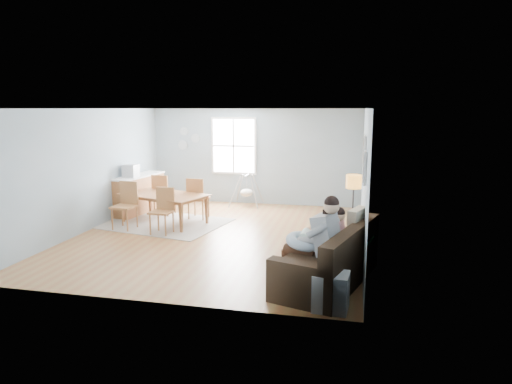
% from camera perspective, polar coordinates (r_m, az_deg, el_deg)
% --- Properties ---
extents(room, '(8.40, 9.40, 3.90)m').
position_cam_1_polar(room, '(9.54, -4.84, 8.68)').
color(room, '#A16339').
extents(window, '(1.32, 0.08, 1.62)m').
position_cam_1_polar(window, '(13.07, -2.80, 5.78)').
color(window, white).
rests_on(window, room).
extents(pictures, '(0.05, 1.34, 0.74)m').
position_cam_1_polar(pictures, '(8.11, 13.41, 4.09)').
color(pictures, white).
rests_on(pictures, room).
extents(wall_plates, '(0.67, 0.02, 0.66)m').
position_cam_1_polar(wall_plates, '(13.50, -8.59, 6.59)').
color(wall_plates, '#A2B7C3').
rests_on(wall_plates, room).
extents(sofa, '(1.60, 2.47, 0.93)m').
position_cam_1_polar(sofa, '(7.29, 9.43, -8.74)').
color(sofa, black).
rests_on(sofa, room).
extents(green_throw, '(1.22, 1.12, 0.04)m').
position_cam_1_polar(green_throw, '(7.94, 10.76, -5.24)').
color(green_throw, '#145A25').
rests_on(green_throw, sofa).
extents(beige_pillow, '(0.33, 0.56, 0.54)m').
position_cam_1_polar(beige_pillow, '(7.63, 12.50, -4.01)').
color(beige_pillow, '#C5B696').
rests_on(beige_pillow, sofa).
extents(father, '(1.08, 0.70, 1.46)m').
position_cam_1_polar(father, '(6.91, 7.48, -5.79)').
color(father, '#949497').
rests_on(father, sofa).
extents(nursing_pillow, '(0.78, 0.77, 0.24)m').
position_cam_1_polar(nursing_pillow, '(6.99, 6.15, -6.14)').
color(nursing_pillow, silver).
rests_on(nursing_pillow, father).
extents(infant, '(0.17, 0.42, 0.16)m').
position_cam_1_polar(infant, '(7.00, 6.25, -5.26)').
color(infant, white).
rests_on(infant, nursing_pillow).
extents(toddler, '(0.65, 0.45, 0.96)m').
position_cam_1_polar(toddler, '(7.38, 9.49, -4.75)').
color(toddler, white).
rests_on(toddler, sofa).
extents(floor_lamp, '(0.29, 0.29, 1.46)m').
position_cam_1_polar(floor_lamp, '(8.90, 12.11, 0.50)').
color(floor_lamp, black).
rests_on(floor_lamp, room).
extents(storage_cube, '(0.50, 0.45, 0.52)m').
position_cam_1_polar(storage_cube, '(6.40, 9.27, -12.17)').
color(storage_cube, white).
rests_on(storage_cube, room).
extents(rug, '(3.16, 2.63, 0.01)m').
position_cam_1_polar(rug, '(11.12, -11.44, -3.84)').
color(rug, '#A39E95').
rests_on(rug, room).
extents(dining_table, '(2.27, 1.71, 0.71)m').
position_cam_1_polar(dining_table, '(11.04, -11.51, -2.08)').
color(dining_table, brown).
rests_on(dining_table, rug).
extents(chair_sw, '(0.53, 0.53, 1.07)m').
position_cam_1_polar(chair_sw, '(10.76, -15.89, -1.15)').
color(chair_sw, '#A16A37').
rests_on(chair_sw, rug).
extents(chair_se, '(0.48, 0.48, 1.00)m').
position_cam_1_polar(chair_se, '(10.16, -11.52, -1.88)').
color(chair_se, '#A16A37').
rests_on(chair_se, rug).
extents(chair_nw, '(0.53, 0.53, 1.06)m').
position_cam_1_polar(chair_nw, '(11.82, -11.62, 0.00)').
color(chair_nw, '#A16A37').
rests_on(chair_nw, rug).
extents(chair_ne, '(0.50, 0.50, 1.03)m').
position_cam_1_polar(chair_ne, '(11.28, -7.40, -0.44)').
color(chair_ne, '#A16A37').
rests_on(chair_ne, rug).
extents(counter, '(0.75, 1.83, 0.99)m').
position_cam_1_polar(counter, '(12.33, -14.40, -0.20)').
color(counter, brown).
rests_on(counter, room).
extents(monitor, '(0.35, 0.34, 0.32)m').
position_cam_1_polar(monitor, '(11.95, -15.40, 2.58)').
color(monitor, '#B0AFB4').
rests_on(monitor, counter).
extents(baby_swing, '(0.86, 0.87, 0.87)m').
position_cam_1_polar(baby_swing, '(12.78, -1.18, -0.01)').
color(baby_swing, '#B0AFB4').
rests_on(baby_swing, room).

